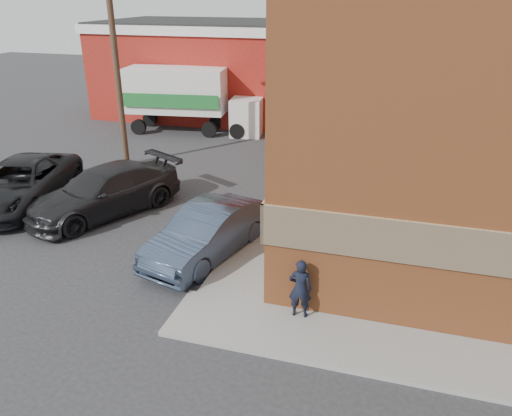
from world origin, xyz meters
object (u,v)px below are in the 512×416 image
Objects in this scene: warehouse at (235,69)px; box_truck at (189,96)px; suv_a at (20,183)px; utility_pole at (115,56)px; man at (300,288)px; sedan at (208,232)px; suv_b at (104,191)px.

warehouse is 5.13m from box_truck.
utility_pole is at bearing 62.97° from suv_a.
utility_pole is 1.24× the size of box_truck.
box_truck is (-9.43, 15.28, 1.13)m from man.
box_truck reaches higher than sedan.
suv_b is 11.24m from box_truck.
utility_pole is 10.42m from sedan.
suv_b is (-7.86, 4.22, -0.06)m from man.
warehouse is 10.89× the size of man.
box_truck is at bearing 85.05° from utility_pole.
box_truck is (-0.98, -4.97, -0.81)m from warehouse.
sedan is 14.40m from box_truck.
utility_pole is 6.72m from suv_b.
warehouse is 2.79× the size of suv_a.
man is 4.00m from sedan.
box_truck reaches higher than man.
sedan is 8.18m from suv_a.
warehouse is at bearing 82.23° from utility_pole.
warehouse is at bearing 118.74° from suv_b.
suv_b is 0.77× the size of box_truck.
man is at bearing -67.35° from warehouse.
warehouse reaches higher than sedan.
suv_a reaches higher than sedan.
warehouse is 16.17m from suv_b.
sedan is 0.64× the size of box_truck.
warehouse reaches higher than man.
man is 0.26× the size of suv_a.
suv_b is at bearing 172.56° from sedan.
suv_a is 0.81× the size of box_truck.
box_truck is (1.83, 11.23, 1.19)m from suv_a.
box_truck is (-6.18, 12.95, 1.24)m from sedan.
man is 0.27× the size of suv_b.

